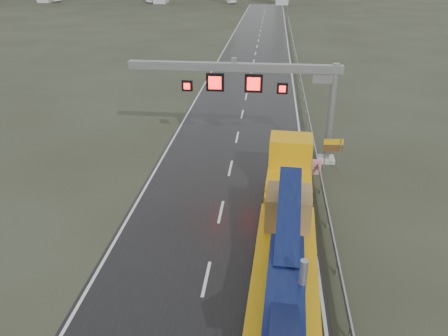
# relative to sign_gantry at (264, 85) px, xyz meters

# --- Properties ---
(road) EXTENTS (11.00, 200.00, 0.02)m
(road) POSITION_rel_sign_gantry_xyz_m (-2.10, 22.01, -5.60)
(road) COLOR black
(road) RESTS_ON ground
(guardrail) EXTENTS (0.20, 140.00, 1.40)m
(guardrail) POSITION_rel_sign_gantry_xyz_m (4.00, 12.01, -4.91)
(guardrail) COLOR gray
(guardrail) RESTS_ON ground
(sign_gantry) EXTENTS (14.90, 1.20, 7.42)m
(sign_gantry) POSITION_rel_sign_gantry_xyz_m (0.00, 0.00, 0.00)
(sign_gantry) COLOR #A5A5A1
(sign_gantry) RESTS_ON ground
(heavy_haul_truck) EXTENTS (3.67, 19.55, 4.57)m
(heavy_haul_truck) POSITION_rel_sign_gantry_xyz_m (1.58, -11.97, -3.84)
(heavy_haul_truck) COLOR gold
(heavy_haul_truck) RESTS_ON ground
(exit_sign_pair) EXTENTS (1.37, 0.20, 2.35)m
(exit_sign_pair) POSITION_rel_sign_gantry_xyz_m (5.00, -1.38, -3.97)
(exit_sign_pair) COLOR gray
(exit_sign_pair) RESTS_ON ground
(striped_barrier) EXTENTS (0.64, 0.40, 1.02)m
(striped_barrier) POSITION_rel_sign_gantry_xyz_m (3.90, -2.19, -5.10)
(striped_barrier) COLOR red
(striped_barrier) RESTS_ON ground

